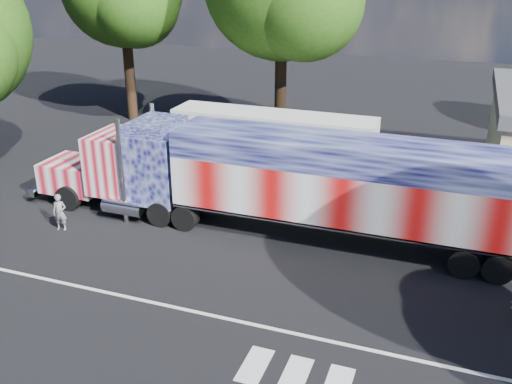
% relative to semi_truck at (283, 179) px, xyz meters
% --- Properties ---
extents(ground, '(100.00, 100.00, 0.00)m').
position_rel_semi_truck_xyz_m(ground, '(-0.98, -3.53, -2.39)').
color(ground, black).
extents(lane_markings, '(30.00, 2.67, 0.01)m').
position_rel_semi_truck_xyz_m(lane_markings, '(0.73, -7.30, -2.38)').
color(lane_markings, silver).
rests_on(lane_markings, ground).
extents(semi_truck, '(21.75, 3.44, 4.64)m').
position_rel_semi_truck_xyz_m(semi_truck, '(0.00, 0.00, 0.00)').
color(semi_truck, black).
rests_on(semi_truck, ground).
extents(coach_bus, '(10.85, 2.53, 3.16)m').
position_rel_semi_truck_xyz_m(coach_bus, '(-2.75, 6.96, -0.75)').
color(coach_bus, white).
rests_on(coach_bus, ground).
extents(woman, '(0.67, 0.53, 1.59)m').
position_rel_semi_truck_xyz_m(woman, '(-8.89, -2.97, -1.59)').
color(woman, slate).
rests_on(woman, ground).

